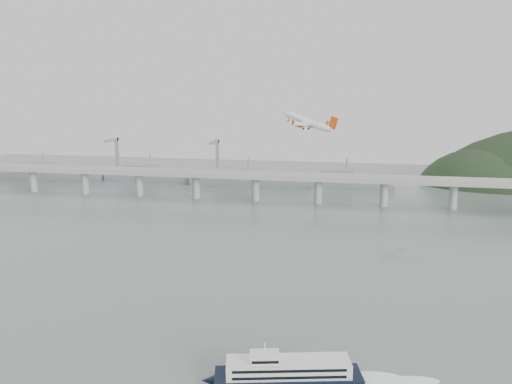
# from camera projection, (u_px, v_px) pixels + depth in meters

# --- Properties ---
(ground) EXTENTS (900.00, 900.00, 0.00)m
(ground) POSITION_uv_depth(u_px,v_px,m) (229.00, 304.00, 203.14)
(ground) COLOR slate
(ground) RESTS_ON ground
(bridge) EXTENTS (800.00, 22.00, 23.90)m
(bridge) POSITION_uv_depth(u_px,v_px,m) (291.00, 180.00, 392.34)
(bridge) COLOR gray
(bridge) RESTS_ON ground
(distant_fleet) EXTENTS (453.00, 60.90, 40.00)m
(distant_fleet) POSITION_uv_depth(u_px,v_px,m) (144.00, 176.00, 487.44)
(distant_fleet) COLOR slate
(distant_fleet) RESTS_ON ground
(ferry) EXTENTS (69.97, 24.66, 13.38)m
(ferry) POSITION_uv_depth(u_px,v_px,m) (288.00, 373.00, 145.94)
(ferry) COLOR black
(ferry) RESTS_ON ground
(airliner) EXTENTS (35.78, 34.07, 13.89)m
(airliner) POSITION_uv_depth(u_px,v_px,m) (308.00, 122.00, 287.32)
(airliner) COLOR white
(airliner) RESTS_ON ground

